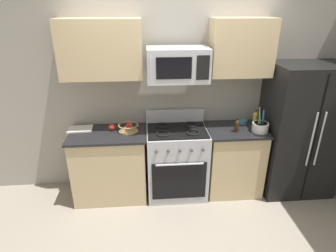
{
  "coord_description": "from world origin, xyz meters",
  "views": [
    {
      "loc": [
        -0.37,
        -2.47,
        2.36
      ],
      "look_at": [
        -0.12,
        0.57,
        1.03
      ],
      "focal_mm": 29.97,
      "sensor_mm": 36.0,
      "label": 1
    }
  ],
  "objects_px": {
    "cutting_board": "(80,129)",
    "utensil_crock": "(260,127)",
    "microwave": "(178,64)",
    "refrigerator": "(300,130)",
    "bottle_soy": "(237,126)",
    "bottle_oil": "(255,118)",
    "prep_bowl": "(243,121)",
    "apple_loose": "(112,127)",
    "fruit_basket": "(128,127)",
    "range_oven": "(177,161)"
  },
  "relations": [
    {
      "from": "cutting_board",
      "to": "utensil_crock",
      "type": "bearing_deg",
      "value": -6.28
    },
    {
      "from": "microwave",
      "to": "utensil_crock",
      "type": "relative_size",
      "value": 2.16
    },
    {
      "from": "refrigerator",
      "to": "bottle_soy",
      "type": "distance_m",
      "value": 0.88
    },
    {
      "from": "bottle_oil",
      "to": "prep_bowl",
      "type": "height_order",
      "value": "bottle_oil"
    },
    {
      "from": "refrigerator",
      "to": "utensil_crock",
      "type": "bearing_deg",
      "value": -170.94
    },
    {
      "from": "microwave",
      "to": "cutting_board",
      "type": "distance_m",
      "value": 1.46
    },
    {
      "from": "cutting_board",
      "to": "bottle_oil",
      "type": "distance_m",
      "value": 2.26
    },
    {
      "from": "microwave",
      "to": "apple_loose",
      "type": "distance_m",
      "value": 1.13
    },
    {
      "from": "refrigerator",
      "to": "apple_loose",
      "type": "xyz_separation_m",
      "value": [
        -2.41,
        0.1,
        0.09
      ]
    },
    {
      "from": "fruit_basket",
      "to": "bottle_oil",
      "type": "distance_m",
      "value": 1.65
    },
    {
      "from": "refrigerator",
      "to": "bottle_oil",
      "type": "relative_size",
      "value": 8.99
    },
    {
      "from": "microwave",
      "to": "prep_bowl",
      "type": "distance_m",
      "value": 1.2
    },
    {
      "from": "refrigerator",
      "to": "utensil_crock",
      "type": "relative_size",
      "value": 5.29
    },
    {
      "from": "refrigerator",
      "to": "bottle_oil",
      "type": "height_order",
      "value": "refrigerator"
    },
    {
      "from": "range_oven",
      "to": "cutting_board",
      "type": "bearing_deg",
      "value": 173.58
    },
    {
      "from": "bottle_oil",
      "to": "range_oven",
      "type": "bearing_deg",
      "value": -172.68
    },
    {
      "from": "apple_loose",
      "to": "cutting_board",
      "type": "bearing_deg",
      "value": 172.04
    },
    {
      "from": "range_oven",
      "to": "bottle_soy",
      "type": "bearing_deg",
      "value": -7.23
    },
    {
      "from": "cutting_board",
      "to": "bottle_soy",
      "type": "distance_m",
      "value": 1.96
    },
    {
      "from": "utensil_crock",
      "to": "cutting_board",
      "type": "distance_m",
      "value": 2.25
    },
    {
      "from": "fruit_basket",
      "to": "cutting_board",
      "type": "xyz_separation_m",
      "value": [
        -0.61,
        0.09,
        -0.04
      ]
    },
    {
      "from": "utensil_crock",
      "to": "bottle_oil",
      "type": "bearing_deg",
      "value": 84.22
    },
    {
      "from": "fruit_basket",
      "to": "cutting_board",
      "type": "relative_size",
      "value": 0.85
    },
    {
      "from": "microwave",
      "to": "apple_loose",
      "type": "height_order",
      "value": "microwave"
    },
    {
      "from": "refrigerator",
      "to": "utensil_crock",
      "type": "height_order",
      "value": "refrigerator"
    },
    {
      "from": "utensil_crock",
      "to": "fruit_basket",
      "type": "xyz_separation_m",
      "value": [
        -1.62,
        0.15,
        -0.01
      ]
    },
    {
      "from": "range_oven",
      "to": "utensil_crock",
      "type": "relative_size",
      "value": 3.35
    },
    {
      "from": "apple_loose",
      "to": "bottle_soy",
      "type": "distance_m",
      "value": 1.55
    },
    {
      "from": "fruit_basket",
      "to": "cutting_board",
      "type": "bearing_deg",
      "value": 171.44
    },
    {
      "from": "microwave",
      "to": "cutting_board",
      "type": "bearing_deg",
      "value": 174.77
    },
    {
      "from": "prep_bowl",
      "to": "apple_loose",
      "type": "bearing_deg",
      "value": -176.87
    },
    {
      "from": "apple_loose",
      "to": "prep_bowl",
      "type": "xyz_separation_m",
      "value": [
        1.71,
        0.09,
        -0.01
      ]
    },
    {
      "from": "range_oven",
      "to": "fruit_basket",
      "type": "distance_m",
      "value": 0.77
    },
    {
      "from": "fruit_basket",
      "to": "bottle_soy",
      "type": "height_order",
      "value": "bottle_soy"
    },
    {
      "from": "cutting_board",
      "to": "refrigerator",
      "type": "bearing_deg",
      "value": -3.13
    },
    {
      "from": "apple_loose",
      "to": "cutting_board",
      "type": "distance_m",
      "value": 0.41
    },
    {
      "from": "microwave",
      "to": "prep_bowl",
      "type": "height_order",
      "value": "microwave"
    },
    {
      "from": "fruit_basket",
      "to": "range_oven",
      "type": "bearing_deg",
      "value": -4.24
    },
    {
      "from": "microwave",
      "to": "bottle_soy",
      "type": "distance_m",
      "value": 1.04
    },
    {
      "from": "microwave",
      "to": "fruit_basket",
      "type": "height_order",
      "value": "microwave"
    },
    {
      "from": "cutting_board",
      "to": "prep_bowl",
      "type": "distance_m",
      "value": 2.11
    },
    {
      "from": "bottle_oil",
      "to": "utensil_crock",
      "type": "bearing_deg",
      "value": -95.78
    },
    {
      "from": "refrigerator",
      "to": "microwave",
      "type": "height_order",
      "value": "microwave"
    },
    {
      "from": "bottle_soy",
      "to": "bottle_oil",
      "type": "bearing_deg",
      "value": 35.72
    },
    {
      "from": "refrigerator",
      "to": "fruit_basket",
      "type": "xyz_separation_m",
      "value": [
        -2.2,
        0.06,
        0.1
      ]
    },
    {
      "from": "bottle_soy",
      "to": "refrigerator",
      "type": "bearing_deg",
      "value": 4.97
    },
    {
      "from": "microwave",
      "to": "bottle_soy",
      "type": "relative_size",
      "value": 3.8
    },
    {
      "from": "range_oven",
      "to": "apple_loose",
      "type": "distance_m",
      "value": 0.95
    },
    {
      "from": "refrigerator",
      "to": "bottle_soy",
      "type": "bearing_deg",
      "value": -175.03
    },
    {
      "from": "refrigerator",
      "to": "apple_loose",
      "type": "distance_m",
      "value": 2.41
    }
  ]
}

